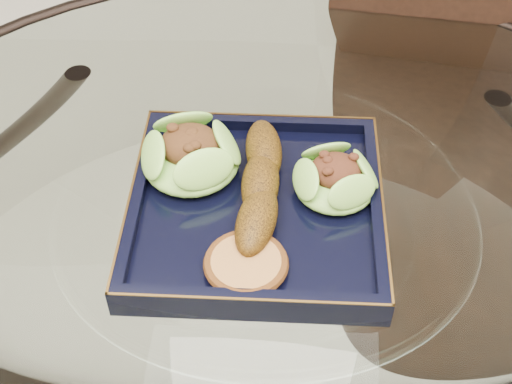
{
  "coord_description": "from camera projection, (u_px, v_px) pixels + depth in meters",
  "views": [
    {
      "loc": [
        0.04,
        -0.48,
        1.34
      ],
      "look_at": [
        -0.01,
        0.04,
        0.8
      ],
      "focal_mm": 50.0,
      "sensor_mm": 36.0,
      "label": 1
    }
  ],
  "objects": [
    {
      "name": "dining_chair",
      "position": [
        414.0,
        195.0,
        1.2
      ],
      "size": [
        0.4,
        0.4,
        0.86
      ],
      "rotation": [
        0.0,
        0.0,
        -0.09
      ],
      "color": "black",
      "rests_on": "ground"
    },
    {
      "name": "crumb_patty",
      "position": [
        246.0,
        265.0,
        0.7
      ],
      "size": [
        0.1,
        0.1,
        0.01
      ],
      "primitive_type": "cylinder",
      "rotation": [
        0.0,
        0.0,
        0.4
      ],
      "color": "#A26E36",
      "rests_on": "navy_plate"
    },
    {
      "name": "navy_plate",
      "position": [
        256.0,
        211.0,
        0.77
      ],
      "size": [
        0.28,
        0.28,
        0.02
      ],
      "primitive_type": "cube",
      "rotation": [
        0.0,
        0.0,
        0.05
      ],
      "color": "black",
      "rests_on": "dining_table"
    },
    {
      "name": "lettuce_wrap_right",
      "position": [
        335.0,
        181.0,
        0.77
      ],
      "size": [
        0.09,
        0.09,
        0.03
      ],
      "primitive_type": "ellipsoid",
      "rotation": [
        0.0,
        0.0,
        -0.0
      ],
      "color": "#56A32F",
      "rests_on": "navy_plate"
    },
    {
      "name": "dining_table",
      "position": [
        264.0,
        330.0,
        0.87
      ],
      "size": [
        1.13,
        1.13,
        0.77
      ],
      "color": "white",
      "rests_on": "ground"
    },
    {
      "name": "roasted_plantain",
      "position": [
        260.0,
        183.0,
        0.76
      ],
      "size": [
        0.04,
        0.19,
        0.04
      ],
      "primitive_type": "ellipsoid",
      "rotation": [
        0.0,
        0.0,
        1.59
      ],
      "color": "#5B3809",
      "rests_on": "navy_plate"
    },
    {
      "name": "lettuce_wrap_left",
      "position": [
        191.0,
        157.0,
        0.79
      ],
      "size": [
        0.11,
        0.11,
        0.04
      ],
      "primitive_type": "ellipsoid",
      "rotation": [
        0.0,
        0.0,
        0.0
      ],
      "color": "#66A52F",
      "rests_on": "navy_plate"
    }
  ]
}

